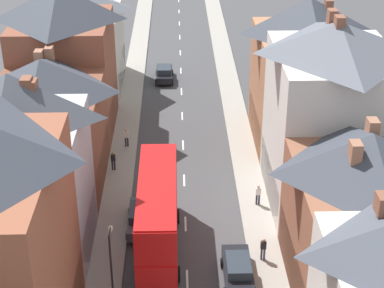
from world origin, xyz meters
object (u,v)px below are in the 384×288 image
object	(u,v)px
car_parked_right_a	(238,271)
pedestrian_far_left	(113,160)
double_decker_bus_lead	(158,216)
car_near_silver	(164,73)
pedestrian_far_right	(126,137)
car_near_blue	(141,217)
pedestrian_mid_right	(258,194)
pedestrian_mid_left	(263,248)
street_lamp	(112,268)

from	to	relation	value
car_parked_right_a	pedestrian_far_left	world-z (taller)	pedestrian_far_left
double_decker_bus_lead	car_near_silver	distance (m)	30.39
pedestrian_far_right	car_near_blue	bearing A→B (deg)	-81.75
pedestrian_far_left	pedestrian_far_right	size ratio (longest dim) A/B	1.00
pedestrian_mid_right	pedestrian_far_left	world-z (taller)	same
car_near_blue	car_near_silver	size ratio (longest dim) A/B	1.07
pedestrian_mid_right	pedestrian_far_right	size ratio (longest dim) A/B	1.00
pedestrian_mid_left	pedestrian_far_right	distance (m)	18.72
double_decker_bus_lead	car_parked_right_a	bearing A→B (deg)	-32.96
car_near_blue	pedestrian_far_left	distance (m)	8.33
car_near_silver	pedestrian_mid_right	bearing A→B (deg)	-74.08
double_decker_bus_lead	pedestrian_mid_left	size ratio (longest dim) A/B	6.71
car_near_blue	pedestrian_mid_right	xyz separation A→B (m)	(8.43, 2.56, 0.19)
car_parked_right_a	pedestrian_mid_left	world-z (taller)	pedestrian_mid_left
car_near_silver	pedestrian_far_right	bearing A→B (deg)	-101.09
pedestrian_far_left	car_parked_right_a	bearing A→B (deg)	-57.78
car_near_blue	pedestrian_mid_left	size ratio (longest dim) A/B	2.83
double_decker_bus_lead	pedestrian_mid_left	xyz separation A→B (m)	(6.70, -1.20, -1.78)
pedestrian_far_right	street_lamp	bearing A→B (deg)	-88.34
car_near_blue	car_parked_right_a	bearing A→B (deg)	-43.74
pedestrian_far_right	double_decker_bus_lead	bearing A→B (deg)	-78.40
car_near_silver	pedestrian_mid_left	xyz separation A→B (m)	(6.69, -31.52, 0.23)
car_near_silver	pedestrian_mid_right	world-z (taller)	pedestrian_mid_right
car_near_silver	pedestrian_mid_right	xyz separation A→B (m)	(7.13, -25.01, 0.23)
car_near_blue	car_near_silver	distance (m)	27.60
car_near_blue	pedestrian_mid_right	bearing A→B (deg)	16.89
pedestrian_mid_right	double_decker_bus_lead	bearing A→B (deg)	-143.37
car_parked_right_a	pedestrian_far_left	distance (m)	16.39
pedestrian_mid_left	street_lamp	xyz separation A→B (m)	(-9.14, -4.53, 2.21)
pedestrian_mid_left	pedestrian_mid_right	size ratio (longest dim) A/B	1.00
car_near_blue	pedestrian_far_right	world-z (taller)	pedestrian_far_right
double_decker_bus_lead	pedestrian_far_right	bearing A→B (deg)	101.60
pedestrian_far_left	pedestrian_far_right	xyz separation A→B (m)	(0.79, 4.11, 0.00)
car_near_blue	pedestrian_mid_left	world-z (taller)	pedestrian_mid_left
car_near_silver	pedestrian_mid_left	world-z (taller)	pedestrian_mid_left
double_decker_bus_lead	car_parked_right_a	xyz separation A→B (m)	(4.91, -3.18, -1.97)
car_near_silver	pedestrian_mid_right	distance (m)	26.01
car_near_blue	car_parked_right_a	xyz separation A→B (m)	(6.20, -5.93, 0.01)
double_decker_bus_lead	car_near_silver	xyz separation A→B (m)	(0.01, 30.32, -2.02)
pedestrian_mid_right	pedestrian_far_left	distance (m)	12.22
pedestrian_far_left	street_lamp	size ratio (longest dim) A/B	0.29
car_near_silver	pedestrian_mid_left	distance (m)	32.22
pedestrian_mid_right	pedestrian_far_right	world-z (taller)	same
pedestrian_mid_left	pedestrian_far_left	xyz separation A→B (m)	(-10.53, 11.88, 0.00)
car_near_blue	pedestrian_far_right	bearing A→B (deg)	98.25
car_near_silver	car_near_blue	bearing A→B (deg)	-92.70
double_decker_bus_lead	pedestrian_far_left	bearing A→B (deg)	109.72
pedestrian_mid_right	car_parked_right_a	bearing A→B (deg)	-104.74
car_near_silver	pedestrian_far_right	distance (m)	15.83
pedestrian_mid_left	street_lamp	world-z (taller)	street_lamp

